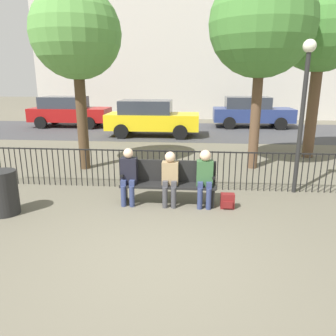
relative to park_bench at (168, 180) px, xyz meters
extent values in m
plane|color=#605B4C|center=(0.00, -2.26, -0.50)|extent=(80.00, 80.00, 0.00)
cube|color=black|center=(0.00, -0.08, -0.08)|extent=(2.02, 0.45, 0.05)
cube|color=black|center=(0.00, 0.11, 0.18)|extent=(2.02, 0.05, 0.47)
cube|color=black|center=(-0.95, -0.08, -0.30)|extent=(0.06, 0.38, 0.40)
cube|color=black|center=(0.95, -0.08, -0.30)|extent=(0.06, 0.38, 0.40)
cube|color=black|center=(-0.95, -0.08, 0.15)|extent=(0.06, 0.38, 0.04)
cube|color=black|center=(0.95, -0.08, 0.15)|extent=(0.06, 0.38, 0.04)
cylinder|color=navy|center=(-0.92, -0.30, -0.28)|extent=(0.11, 0.11, 0.45)
cylinder|color=navy|center=(-0.74, -0.30, -0.28)|extent=(0.11, 0.11, 0.45)
cube|color=navy|center=(-0.92, -0.20, 0.00)|extent=(0.11, 0.20, 0.12)
cube|color=navy|center=(-0.74, -0.20, 0.00)|extent=(0.11, 0.20, 0.12)
cube|color=black|center=(-0.83, -0.08, 0.22)|extent=(0.34, 0.22, 0.55)
sphere|color=beige|center=(-0.83, -0.10, 0.61)|extent=(0.21, 0.21, 0.21)
cylinder|color=#3D3D42|center=(-0.04, -0.30, -0.28)|extent=(0.11, 0.11, 0.45)
cylinder|color=#3D3D42|center=(0.14, -0.30, -0.28)|extent=(0.11, 0.11, 0.45)
cube|color=#3D3D42|center=(-0.04, -0.20, 0.00)|extent=(0.11, 0.20, 0.12)
cube|color=#3D3D42|center=(0.14, -0.20, 0.00)|extent=(0.11, 0.20, 0.12)
cube|color=#997F59|center=(0.05, -0.08, 0.19)|extent=(0.34, 0.22, 0.48)
sphere|color=beige|center=(0.05, -0.10, 0.54)|extent=(0.22, 0.22, 0.22)
cylinder|color=navy|center=(0.68, -0.30, -0.28)|extent=(0.11, 0.11, 0.45)
cylinder|color=navy|center=(0.86, -0.30, -0.28)|extent=(0.11, 0.11, 0.45)
cube|color=navy|center=(0.68, -0.20, 0.00)|extent=(0.11, 0.20, 0.12)
cube|color=navy|center=(0.86, -0.20, 0.00)|extent=(0.11, 0.20, 0.12)
cube|color=#335B33|center=(0.77, -0.08, 0.21)|extent=(0.34, 0.22, 0.53)
sphere|color=beige|center=(0.77, -0.10, 0.59)|extent=(0.23, 0.23, 0.23)
cube|color=maroon|center=(1.25, -0.21, -0.34)|extent=(0.28, 0.17, 0.31)
cube|color=maroon|center=(1.25, -0.32, -0.39)|extent=(0.20, 0.04, 0.14)
cylinder|color=black|center=(-4.36, 0.94, -0.03)|extent=(0.02, 0.02, 0.95)
cylinder|color=black|center=(-4.22, 0.94, -0.03)|extent=(0.02, 0.02, 0.95)
cylinder|color=black|center=(-4.08, 0.94, -0.03)|extent=(0.02, 0.02, 0.95)
cylinder|color=black|center=(-3.94, 0.94, -0.03)|extent=(0.02, 0.02, 0.95)
cylinder|color=black|center=(-3.80, 0.94, -0.03)|extent=(0.02, 0.02, 0.95)
cylinder|color=black|center=(-3.66, 0.94, -0.03)|extent=(0.02, 0.02, 0.95)
cylinder|color=black|center=(-3.52, 0.94, -0.03)|extent=(0.02, 0.02, 0.95)
cylinder|color=black|center=(-3.38, 0.94, -0.03)|extent=(0.02, 0.02, 0.95)
cylinder|color=black|center=(-3.24, 0.94, -0.03)|extent=(0.02, 0.02, 0.95)
cylinder|color=black|center=(-3.10, 0.94, -0.03)|extent=(0.02, 0.02, 0.95)
cylinder|color=black|center=(-2.96, 0.94, -0.03)|extent=(0.02, 0.02, 0.95)
cylinder|color=black|center=(-2.82, 0.94, -0.03)|extent=(0.02, 0.02, 0.95)
cylinder|color=black|center=(-2.68, 0.94, -0.03)|extent=(0.02, 0.02, 0.95)
cylinder|color=black|center=(-2.54, 0.94, -0.03)|extent=(0.02, 0.02, 0.95)
cylinder|color=black|center=(-2.40, 0.94, -0.03)|extent=(0.02, 0.02, 0.95)
cylinder|color=black|center=(-2.26, 0.94, -0.03)|extent=(0.02, 0.02, 0.95)
cylinder|color=black|center=(-2.12, 0.94, -0.03)|extent=(0.02, 0.02, 0.95)
cylinder|color=black|center=(-1.98, 0.94, -0.03)|extent=(0.02, 0.02, 0.95)
cylinder|color=black|center=(-1.84, 0.94, -0.03)|extent=(0.02, 0.02, 0.95)
cylinder|color=black|center=(-1.70, 0.94, -0.03)|extent=(0.02, 0.02, 0.95)
cylinder|color=black|center=(-1.56, 0.94, -0.03)|extent=(0.02, 0.02, 0.95)
cylinder|color=black|center=(-1.42, 0.94, -0.03)|extent=(0.02, 0.02, 0.95)
cylinder|color=black|center=(-1.28, 0.94, -0.03)|extent=(0.02, 0.02, 0.95)
cylinder|color=black|center=(-1.14, 0.94, -0.03)|extent=(0.02, 0.02, 0.95)
cylinder|color=black|center=(-1.00, 0.94, -0.03)|extent=(0.02, 0.02, 0.95)
cylinder|color=black|center=(-0.86, 0.94, -0.03)|extent=(0.02, 0.02, 0.95)
cylinder|color=black|center=(-0.72, 0.94, -0.03)|extent=(0.02, 0.02, 0.95)
cylinder|color=black|center=(-0.58, 0.94, -0.03)|extent=(0.02, 0.02, 0.95)
cylinder|color=black|center=(-0.44, 0.94, -0.03)|extent=(0.02, 0.02, 0.95)
cylinder|color=black|center=(-0.30, 0.94, -0.03)|extent=(0.02, 0.02, 0.95)
cylinder|color=black|center=(-0.16, 0.94, -0.03)|extent=(0.02, 0.02, 0.95)
cylinder|color=black|center=(-0.02, 0.94, -0.03)|extent=(0.02, 0.02, 0.95)
cylinder|color=black|center=(0.12, 0.94, -0.03)|extent=(0.02, 0.02, 0.95)
cylinder|color=black|center=(0.26, 0.94, -0.03)|extent=(0.02, 0.02, 0.95)
cylinder|color=black|center=(0.40, 0.94, -0.03)|extent=(0.02, 0.02, 0.95)
cylinder|color=black|center=(0.54, 0.94, -0.03)|extent=(0.02, 0.02, 0.95)
cylinder|color=black|center=(0.68, 0.94, -0.03)|extent=(0.02, 0.02, 0.95)
cylinder|color=black|center=(0.82, 0.94, -0.03)|extent=(0.02, 0.02, 0.95)
cylinder|color=black|center=(0.96, 0.94, -0.03)|extent=(0.02, 0.02, 0.95)
cylinder|color=black|center=(1.10, 0.94, -0.03)|extent=(0.02, 0.02, 0.95)
cylinder|color=black|center=(1.24, 0.94, -0.03)|extent=(0.02, 0.02, 0.95)
cylinder|color=black|center=(1.38, 0.94, -0.03)|extent=(0.02, 0.02, 0.95)
cylinder|color=black|center=(1.52, 0.94, -0.03)|extent=(0.02, 0.02, 0.95)
cylinder|color=black|center=(1.66, 0.94, -0.03)|extent=(0.02, 0.02, 0.95)
cylinder|color=black|center=(1.80, 0.94, -0.03)|extent=(0.02, 0.02, 0.95)
cylinder|color=black|center=(1.94, 0.94, -0.03)|extent=(0.02, 0.02, 0.95)
cylinder|color=black|center=(2.08, 0.94, -0.03)|extent=(0.02, 0.02, 0.95)
cylinder|color=black|center=(2.22, 0.94, -0.03)|extent=(0.02, 0.02, 0.95)
cylinder|color=black|center=(2.36, 0.94, -0.03)|extent=(0.02, 0.02, 0.95)
cylinder|color=black|center=(2.50, 0.94, -0.03)|extent=(0.02, 0.02, 0.95)
cylinder|color=black|center=(2.64, 0.94, -0.03)|extent=(0.02, 0.02, 0.95)
cylinder|color=black|center=(2.78, 0.94, -0.03)|extent=(0.02, 0.02, 0.95)
cylinder|color=black|center=(2.92, 0.94, -0.03)|extent=(0.02, 0.02, 0.95)
cylinder|color=black|center=(3.06, 0.94, -0.03)|extent=(0.02, 0.02, 0.95)
cylinder|color=black|center=(3.20, 0.94, -0.03)|extent=(0.02, 0.02, 0.95)
cylinder|color=black|center=(3.34, 0.94, -0.03)|extent=(0.02, 0.02, 0.95)
cylinder|color=black|center=(3.48, 0.94, -0.03)|extent=(0.02, 0.02, 0.95)
cylinder|color=black|center=(3.62, 0.94, -0.03)|extent=(0.02, 0.02, 0.95)
cylinder|color=black|center=(3.76, 0.94, -0.03)|extent=(0.02, 0.02, 0.95)
cube|color=black|center=(0.00, 0.94, 0.43)|extent=(9.00, 0.03, 0.03)
cylinder|color=#4C3823|center=(-2.72, 2.55, 1.05)|extent=(0.30, 0.30, 3.10)
sphere|color=#569342|center=(-2.72, 2.55, 3.27)|extent=(2.45, 2.45, 2.45)
cylinder|color=brown|center=(4.37, 4.63, 1.20)|extent=(0.36, 0.36, 3.39)
sphere|color=#478438|center=(4.37, 4.63, 3.66)|extent=(2.79, 2.79, 2.79)
cylinder|color=brown|center=(2.27, 3.06, 1.12)|extent=(0.29, 0.29, 3.24)
sphere|color=#478438|center=(2.27, 3.06, 3.52)|extent=(2.87, 2.87, 2.87)
cylinder|color=black|center=(2.92, 0.93, 1.09)|extent=(0.10, 0.10, 3.19)
sphere|color=silver|center=(2.92, 0.93, 2.77)|extent=(0.28, 0.28, 0.28)
cube|color=#3D3D3F|center=(0.00, 9.74, -0.50)|extent=(24.00, 6.00, 0.01)
cube|color=navy|center=(3.58, 11.44, 0.17)|extent=(4.20, 1.70, 0.70)
cube|color=#2D333D|center=(3.26, 11.44, 0.82)|extent=(2.31, 1.56, 0.60)
cylinder|color=black|center=(4.88, 10.57, -0.18)|extent=(0.64, 0.20, 0.64)
cylinder|color=black|center=(4.88, 12.31, -0.18)|extent=(0.64, 0.20, 0.64)
cylinder|color=black|center=(2.27, 10.57, -0.18)|extent=(0.64, 0.20, 0.64)
cylinder|color=black|center=(2.27, 12.31, -0.18)|extent=(0.64, 0.20, 0.64)
cube|color=maroon|center=(-6.30, 10.78, 0.17)|extent=(4.20, 1.70, 0.70)
cube|color=#2D333D|center=(-6.61, 10.78, 0.82)|extent=(2.31, 1.56, 0.60)
cylinder|color=black|center=(-5.00, 9.91, -0.18)|extent=(0.64, 0.20, 0.64)
cylinder|color=black|center=(-5.00, 11.65, -0.18)|extent=(0.64, 0.20, 0.64)
cylinder|color=black|center=(-7.60, 9.91, -0.18)|extent=(0.64, 0.20, 0.64)
cylinder|color=black|center=(-7.60, 11.65, -0.18)|extent=(0.64, 0.20, 0.64)
cube|color=yellow|center=(-1.43, 8.30, 0.17)|extent=(4.20, 1.70, 0.70)
cube|color=#2D333D|center=(-1.75, 8.30, 0.82)|extent=(2.31, 1.56, 0.60)
cylinder|color=black|center=(-0.13, 7.43, -0.18)|extent=(0.64, 0.20, 0.64)
cylinder|color=black|center=(-0.13, 9.17, -0.18)|extent=(0.64, 0.20, 0.64)
cylinder|color=black|center=(-2.73, 7.43, -0.18)|extent=(0.64, 0.20, 0.64)
cylinder|color=black|center=(-2.73, 9.17, -0.18)|extent=(0.64, 0.20, 0.64)
cylinder|color=black|center=(-3.18, -0.89, -0.06)|extent=(0.54, 0.54, 0.89)
camera|label=1|loc=(0.58, -6.65, 2.14)|focal=35.00mm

